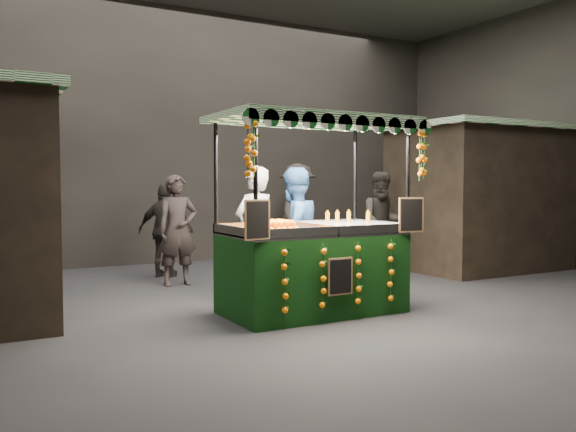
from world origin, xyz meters
TOP-DOWN VIEW (x-y plane):
  - ground at (0.00, 0.00)m, footprint 12.00×12.00m
  - market_hall at (0.00, 0.00)m, footprint 12.10×10.10m
  - neighbour_stall_right at (4.40, 1.50)m, footprint 3.00×2.20m
  - juice_stall at (-0.22, -0.30)m, footprint 2.40×1.41m
  - vendor_grey at (-0.48, 0.78)m, footprint 0.74×0.59m
  - vendor_blue at (0.05, 0.68)m, footprint 1.00×0.86m
  - shopper_0 at (-1.00, 2.39)m, footprint 0.62×0.41m
  - shopper_1 at (2.52, 1.88)m, footprint 1.03×0.92m
  - shopper_2 at (-0.91, 3.28)m, footprint 0.97×0.82m
  - shopper_3 at (1.82, 3.62)m, footprint 1.38×1.40m
  - shopper_5 at (4.50, 3.16)m, footprint 1.45×1.75m
  - shopper_6 at (2.21, 4.60)m, footprint 0.38×0.56m

SIDE VIEW (x-z plane):
  - ground at x=0.00m, z-range 0.00..0.00m
  - juice_stall at x=-0.22m, z-range -0.44..1.88m
  - shopper_6 at x=2.21m, z-range 0.00..1.51m
  - shopper_2 at x=-0.91m, z-range 0.00..1.55m
  - shopper_0 at x=-1.00m, z-range 0.00..1.68m
  - shopper_1 at x=2.52m, z-range 0.00..1.76m
  - vendor_grey at x=-0.48m, z-range 0.00..1.76m
  - vendor_blue at x=0.05m, z-range 0.00..1.76m
  - shopper_5 at x=4.50m, z-range 0.00..1.88m
  - shopper_3 at x=1.82m, z-range 0.00..1.94m
  - neighbour_stall_right at x=4.40m, z-range 0.01..2.61m
  - market_hall at x=0.00m, z-range 0.86..5.91m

